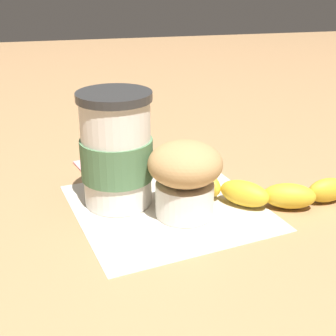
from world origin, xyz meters
TOP-DOWN VIEW (x-y plane):
  - ground_plane at (0.00, 0.00)m, footprint 3.00×3.00m
  - paper_napkin at (0.00, 0.00)m, footprint 0.26×0.26m
  - coffee_cup at (-0.06, 0.03)m, footprint 0.09×0.09m
  - muffin at (0.02, -0.02)m, footprint 0.09×0.09m
  - banana at (0.12, -0.02)m, footprint 0.19×0.12m
  - sugar_packet at (-0.09, 0.15)m, footprint 0.04×0.06m

SIDE VIEW (x-z plane):
  - ground_plane at x=0.00m, z-range 0.00..0.00m
  - paper_napkin at x=0.00m, z-range 0.00..0.00m
  - sugar_packet at x=-0.09m, z-range 0.00..0.01m
  - banana at x=0.12m, z-range 0.00..0.03m
  - muffin at x=0.02m, z-range 0.01..0.10m
  - coffee_cup at x=-0.06m, z-range 0.00..0.14m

